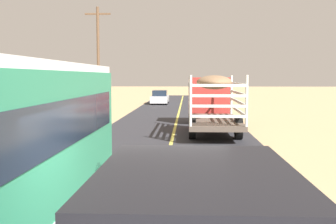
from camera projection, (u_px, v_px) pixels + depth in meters
livestock_truck at (210, 97)px, 24.23m from camera, size 2.53×9.70×3.02m
car_far at (160, 98)px, 45.67m from camera, size 1.80×4.40×1.46m
power_pole_mid at (98, 56)px, 36.02m from camera, size 2.20×0.24×8.90m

